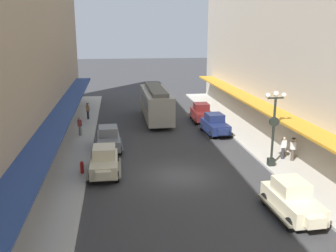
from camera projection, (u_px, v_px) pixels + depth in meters
name	position (u px, v px, depth m)	size (l,w,h in m)	color
ground_plane	(181.00, 176.00, 24.13)	(200.00, 200.00, 0.00)	#38383A
sidewalk_left	(62.00, 181.00, 23.09)	(3.00, 60.00, 0.15)	#B7B5AD
sidewalk_right	(290.00, 169.00, 25.12)	(3.00, 60.00, 0.15)	#B7B5AD
parked_car_0	(104.00, 161.00, 24.17)	(2.17, 4.27, 1.84)	beige
parked_car_1	(202.00, 112.00, 38.20)	(2.22, 4.29, 1.84)	#591919
parked_car_2	(215.00, 124.00, 33.54)	(2.31, 4.32, 1.84)	#19234C
parked_car_3	(292.00, 198.00, 18.78)	(2.28, 4.31, 1.84)	beige
parked_car_4	(108.00, 138.00, 29.09)	(2.28, 4.31, 1.84)	slate
streetcar	(156.00, 102.00, 38.42)	(2.58, 9.61, 3.46)	#ADA899
lamp_post_with_clock	(274.00, 125.00, 24.87)	(1.42, 0.44, 5.16)	black
fire_hydrant	(82.00, 167.00, 24.10)	(0.24, 0.24, 0.82)	#B21E19
pedestrian_0	(80.00, 126.00, 32.57)	(0.36, 0.24, 1.64)	slate
pedestrian_1	(88.00, 111.00, 38.52)	(0.36, 0.28, 1.67)	#2D2D33
pedestrian_2	(283.00, 148.00, 26.68)	(0.36, 0.24, 1.64)	#2D2D33
pedestrian_3	(293.00, 149.00, 26.30)	(0.36, 0.28, 1.67)	#4C4238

